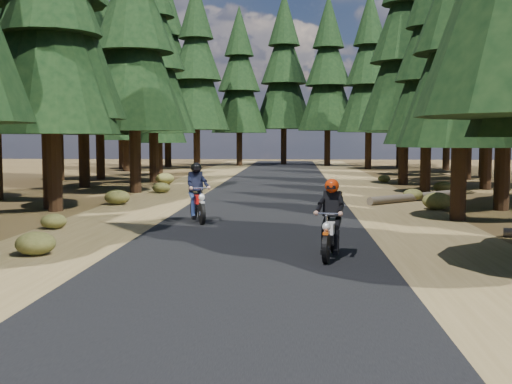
% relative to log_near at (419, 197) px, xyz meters
% --- Properties ---
extents(ground, '(120.00, 120.00, 0.00)m').
position_rel_log_near_xyz_m(ground, '(-6.08, -10.75, -0.16)').
color(ground, '#402E17').
rests_on(ground, ground).
extents(road, '(6.00, 100.00, 0.01)m').
position_rel_log_near_xyz_m(road, '(-6.08, -5.75, -0.15)').
color(road, black).
rests_on(road, ground).
extents(shoulder_l, '(3.20, 100.00, 0.01)m').
position_rel_log_near_xyz_m(shoulder_l, '(-10.68, -5.75, -0.16)').
color(shoulder_l, brown).
rests_on(shoulder_l, ground).
extents(shoulder_r, '(3.20, 100.00, 0.01)m').
position_rel_log_near_xyz_m(shoulder_r, '(-1.48, -5.75, -0.16)').
color(shoulder_r, brown).
rests_on(shoulder_r, ground).
extents(pine_forest, '(34.59, 55.08, 16.32)m').
position_rel_log_near_xyz_m(pine_forest, '(-6.10, 10.30, 7.73)').
color(pine_forest, black).
rests_on(pine_forest, ground).
extents(log_near, '(4.66, 4.38, 0.32)m').
position_rel_log_near_xyz_m(log_near, '(0.00, 0.00, 0.00)').
color(log_near, '#4C4233').
rests_on(log_near, ground).
extents(understory_shrubs, '(14.94, 31.01, 0.62)m').
position_rel_log_near_xyz_m(understory_shrubs, '(-5.35, -3.22, 0.11)').
color(understory_shrubs, '#474C1E').
rests_on(understory_shrubs, ground).
extents(rider_lead, '(0.91, 1.94, 1.67)m').
position_rel_log_near_xyz_m(rider_lead, '(-4.30, -12.81, 0.40)').
color(rider_lead, silver).
rests_on(rider_lead, road).
extents(rider_follow, '(1.23, 2.09, 1.79)m').
position_rel_log_near_xyz_m(rider_follow, '(-7.96, -7.20, 0.44)').
color(rider_follow, '#9E0D0A').
rests_on(rider_follow, road).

